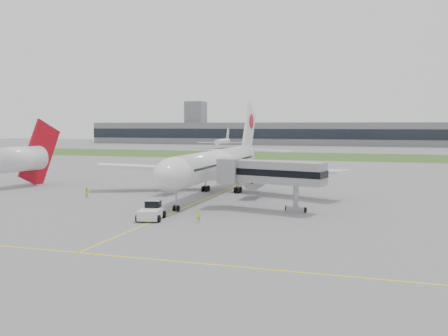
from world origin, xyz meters
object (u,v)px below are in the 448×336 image
(airliner, at_px, (218,163))
(ground_crew_near, at_px, (198,216))
(jet_bridge, at_px, (268,173))
(neighbor_aircraft, at_px, (22,158))
(pushback_tug, at_px, (152,211))

(airliner, distance_m, ground_crew_near, 27.73)
(airliner, height_order, jet_bridge, airliner)
(jet_bridge, distance_m, neighbor_aircraft, 55.11)
(airliner, bearing_deg, pushback_tug, -91.62)
(jet_bridge, bearing_deg, ground_crew_near, -104.64)
(pushback_tug, height_order, jet_bridge, jet_bridge)
(jet_bridge, bearing_deg, neighbor_aircraft, -178.80)
(airliner, relative_size, ground_crew_near, 33.60)
(jet_bridge, relative_size, ground_crew_near, 10.32)
(ground_crew_near, xyz_separation_m, neighbor_aircraft, (-47.28, 24.02, 5.06))
(airliner, relative_size, jet_bridge, 3.25)
(pushback_tug, height_order, neighbor_aircraft, neighbor_aircraft)
(pushback_tug, bearing_deg, neighbor_aircraft, 137.52)
(pushback_tug, distance_m, ground_crew_near, 6.76)
(airliner, bearing_deg, neighbor_aircraft, -176.37)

